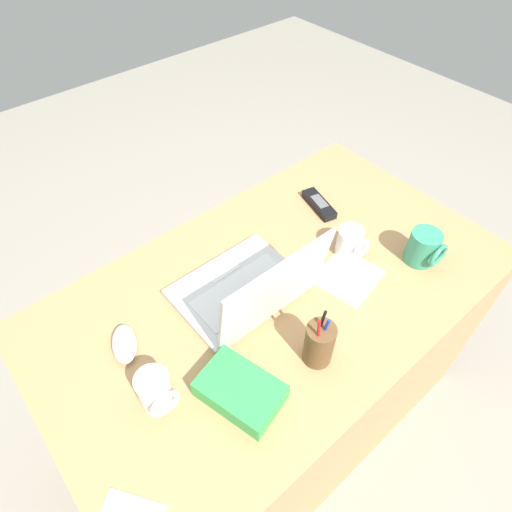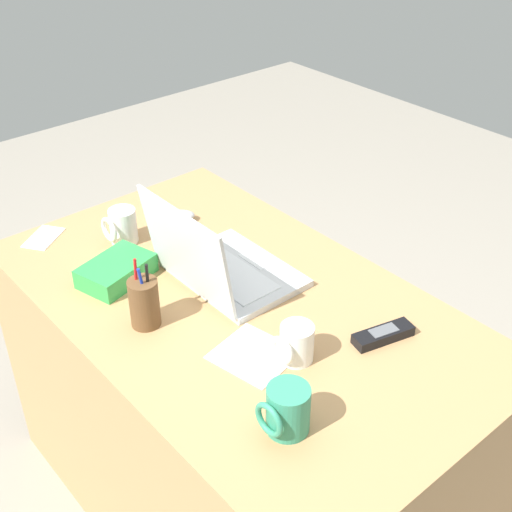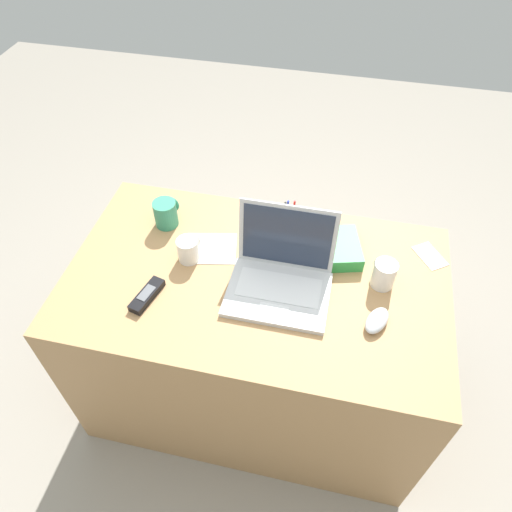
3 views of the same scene
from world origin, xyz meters
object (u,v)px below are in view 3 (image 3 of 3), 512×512
object	(u,v)px
laptop	(281,275)
pen_holder	(288,224)
computer_mouse	(377,321)
coffee_mug_spare	(188,249)
coffee_mug_tall	(166,213)
snack_bag	(342,248)
cordless_phone	(147,295)
coffee_mug_white	(384,273)

from	to	relation	value
laptop	pen_holder	distance (m)	0.23
computer_mouse	pen_holder	xyz separation A→B (m)	(-0.33, 0.31, 0.04)
computer_mouse	coffee_mug_spare	world-z (taller)	coffee_mug_spare
coffee_mug_tall	snack_bag	xyz separation A→B (m)	(0.64, -0.01, -0.02)
computer_mouse	cordless_phone	xyz separation A→B (m)	(-0.72, -0.06, -0.00)
coffee_mug_tall	pen_holder	xyz separation A→B (m)	(0.44, 0.03, 0.01)
laptop	computer_mouse	distance (m)	0.33
coffee_mug_white	laptop	bearing A→B (deg)	-165.99
coffee_mug_white	snack_bag	bearing A→B (deg)	143.59
computer_mouse	snack_bag	bearing A→B (deg)	139.14
coffee_mug_tall	snack_bag	size ratio (longest dim) A/B	0.56
coffee_mug_tall	pen_holder	distance (m)	0.44
coffee_mug_white	coffee_mug_spare	world-z (taller)	coffee_mug_white
snack_bag	coffee_mug_tall	bearing A→B (deg)	178.74
computer_mouse	pen_holder	size ratio (longest dim) A/B	0.65
computer_mouse	coffee_mug_white	distance (m)	0.17
coffee_mug_white	coffee_mug_tall	size ratio (longest dim) A/B	0.96
coffee_mug_tall	cordless_phone	world-z (taller)	coffee_mug_tall
coffee_mug_white	cordless_phone	bearing A→B (deg)	-162.99
coffee_mug_tall	pen_holder	world-z (taller)	pen_holder
cordless_phone	computer_mouse	bearing A→B (deg)	4.44
coffee_mug_spare	cordless_phone	xyz separation A→B (m)	(-0.08, -0.19, -0.03)
computer_mouse	pen_holder	distance (m)	0.46
coffee_mug_white	coffee_mug_spare	size ratio (longest dim) A/B	1.12
computer_mouse	coffee_mug_spare	xyz separation A→B (m)	(-0.64, 0.14, 0.03)
pen_holder	coffee_mug_white	bearing A→B (deg)	-23.37
computer_mouse	coffee_mug_spare	distance (m)	0.66
pen_holder	snack_bag	xyz separation A→B (m)	(0.20, -0.04, -0.03)
laptop	snack_bag	distance (m)	0.26
coffee_mug_tall	cordless_phone	distance (m)	0.35
coffee_mug_tall	coffee_mug_spare	world-z (taller)	coffee_mug_tall
computer_mouse	snack_bag	world-z (taller)	snack_bag
cordless_phone	snack_bag	size ratio (longest dim) A/B	0.83
pen_holder	cordless_phone	bearing A→B (deg)	-136.46
laptop	cordless_phone	xyz separation A→B (m)	(-0.41, -0.14, -0.04)
snack_bag	coffee_mug_white	bearing A→B (deg)	-36.41
coffee_mug_spare	pen_holder	distance (m)	0.36
computer_mouse	laptop	bearing A→B (deg)	-172.46
coffee_mug_white	snack_bag	distance (m)	0.18
computer_mouse	cordless_phone	size ratio (longest dim) A/B	0.74
coffee_mug_spare	coffee_mug_white	bearing A→B (deg)	2.48
computer_mouse	cordless_phone	bearing A→B (deg)	-152.62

